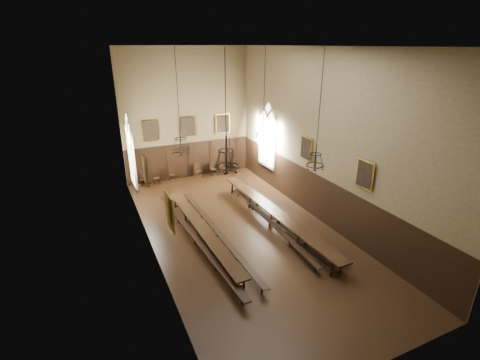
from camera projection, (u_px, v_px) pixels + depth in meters
floor at (242, 232)px, 17.99m from camera, size 9.00×18.00×0.02m
ceiling at (242, 46)px, 14.69m from camera, size 9.00×18.00×0.02m
wall_back at (187, 115)px, 23.96m from camera, size 9.00×0.02×9.00m
wall_front at (393, 240)px, 8.71m from camera, size 9.00×0.02×9.00m
wall_left at (145, 161)px, 14.59m from camera, size 0.02×18.00×9.00m
wall_right at (320, 138)px, 18.08m from camera, size 0.02×18.00×9.00m
wainscot_panelling at (242, 210)px, 17.53m from camera, size 9.00×18.00×2.50m
table_left at (203, 234)px, 17.11m from camera, size 0.86×9.15×0.71m
table_right at (275, 218)px, 18.54m from camera, size 1.11×10.77×0.84m
bench_left_outer at (195, 239)px, 16.78m from camera, size 0.99×10.48×0.47m
bench_left_inner at (217, 233)px, 17.34m from camera, size 0.52×10.03×0.45m
bench_right_inner at (269, 222)px, 18.39m from camera, size 0.58×9.27×0.42m
bench_right_outer at (282, 216)px, 19.04m from camera, size 0.81×9.87×0.44m
chair_0 at (144, 182)px, 23.70m from camera, size 0.54×0.54×1.03m
chair_1 at (157, 180)px, 24.06m from camera, size 0.46×0.46×0.96m
chair_2 at (173, 177)px, 24.61m from camera, size 0.45×0.45×0.93m
chair_4 at (198, 173)px, 25.25m from camera, size 0.54×0.54×1.01m
chair_5 at (213, 171)px, 25.69m from camera, size 0.53×0.53×0.99m
chair_6 at (223, 170)px, 25.99m from camera, size 0.50×0.50×0.89m
chair_7 at (236, 168)px, 26.43m from camera, size 0.49×0.49×0.95m
chandelier_back_left at (181, 144)px, 17.55m from camera, size 0.93×0.93×5.12m
chandelier_back_right at (263, 128)px, 18.82m from camera, size 0.85×0.85×4.64m
chandelier_front_left at (226, 159)px, 12.88m from camera, size 0.94×0.94×4.34m
chandelier_front_right at (316, 157)px, 15.04m from camera, size 0.79×0.79×5.00m
portrait_back_0 at (151, 131)px, 23.14m from camera, size 1.10×0.12×1.40m
portrait_back_1 at (188, 127)px, 24.14m from camera, size 1.10×0.12×1.40m
portrait_back_2 at (223, 124)px, 25.15m from camera, size 1.10×0.12×1.40m
portrait_left_0 at (145, 171)px, 15.78m from camera, size 0.12×1.00×1.30m
portrait_left_1 at (169, 212)px, 11.97m from camera, size 0.12×1.00×1.30m
portrait_right_0 at (306, 148)px, 19.17m from camera, size 0.12×1.00×1.30m
portrait_right_1 at (365, 174)px, 15.36m from camera, size 0.12×1.00×1.30m
window_right at (267, 135)px, 23.11m from camera, size 0.20×2.20×4.60m
window_left at (130, 151)px, 19.68m from camera, size 0.20×2.20×4.60m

